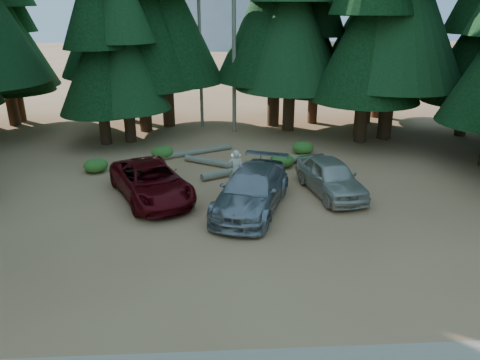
# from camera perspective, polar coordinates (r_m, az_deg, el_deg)

# --- Properties ---
(ground) EXTENTS (160.00, 160.00, 0.00)m
(ground) POSITION_cam_1_polar(r_m,az_deg,el_deg) (15.44, -1.27, -8.37)
(ground) COLOR #9E6A43
(ground) RESTS_ON ground
(forest_belt_north) EXTENTS (36.00, 7.00, 22.00)m
(forest_belt_north) POSITION_cam_1_polar(r_m,az_deg,el_deg) (29.43, -2.30, 6.15)
(forest_belt_north) COLOR black
(forest_belt_north) RESTS_ON ground
(snag_front) EXTENTS (0.24, 0.24, 12.00)m
(snag_front) POSITION_cam_1_polar(r_m,az_deg,el_deg) (28.00, -0.74, 17.85)
(snag_front) COLOR gray
(snag_front) RESTS_ON ground
(snag_back) EXTENTS (0.20, 0.20, 10.00)m
(snag_back) POSITION_cam_1_polar(r_m,az_deg,el_deg) (29.56, -4.90, 16.01)
(snag_back) COLOR gray
(snag_back) RESTS_ON ground
(red_pickup) EXTENTS (4.32, 5.71, 1.44)m
(red_pickup) POSITION_cam_1_polar(r_m,az_deg,el_deg) (19.29, -10.78, -0.16)
(red_pickup) COLOR #59070D
(red_pickup) RESTS_ON ground
(silver_minivan_center) EXTENTS (3.85, 5.81, 1.56)m
(silver_minivan_center) POSITION_cam_1_polar(r_m,az_deg,el_deg) (17.95, 1.43, -1.21)
(silver_minivan_center) COLOR #94969C
(silver_minivan_center) RESTS_ON ground
(silver_minivan_right) EXTENTS (2.58, 4.62, 1.49)m
(silver_minivan_right) POSITION_cam_1_polar(r_m,az_deg,el_deg) (19.76, 11.00, 0.42)
(silver_minivan_right) COLOR beige
(silver_minivan_right) RESTS_ON ground
(frisbee_player) EXTENTS (0.64, 0.45, 1.67)m
(frisbee_player) POSITION_cam_1_polar(r_m,az_deg,el_deg) (18.19, -0.52, 1.19)
(frisbee_player) COLOR beige
(frisbee_player) RESTS_ON ground
(log_left) EXTENTS (3.62, 1.90, 0.28)m
(log_left) POSITION_cam_1_polar(r_m,az_deg,el_deg) (24.71, -5.17, 3.46)
(log_left) COLOR gray
(log_left) RESTS_ON ground
(log_mid) EXTENTS (3.43, 2.22, 0.31)m
(log_mid) POSITION_cam_1_polar(r_m,az_deg,el_deg) (22.75, -2.60, 2.01)
(log_mid) COLOR gray
(log_mid) RESTS_ON ground
(log_right) EXTENTS (5.06, 2.79, 0.35)m
(log_right) POSITION_cam_1_polar(r_m,az_deg,el_deg) (22.16, 1.74, 1.54)
(log_right) COLOR gray
(log_right) RESTS_ON ground
(shrub_far_left) EXTENTS (1.13, 1.13, 0.62)m
(shrub_far_left) POSITION_cam_1_polar(r_m,az_deg,el_deg) (23.06, -17.18, 1.72)
(shrub_far_left) COLOR #2F6C20
(shrub_far_left) RESTS_ON ground
(shrub_left) EXTENTS (0.99, 0.99, 0.55)m
(shrub_left) POSITION_cam_1_polar(r_m,az_deg,el_deg) (21.84, -12.18, 1.03)
(shrub_left) COLOR #2F6C20
(shrub_left) RESTS_ON ground
(shrub_center_left) EXTENTS (1.13, 1.13, 0.62)m
(shrub_center_left) POSITION_cam_1_polar(r_m,az_deg,el_deg) (24.32, -9.44, 3.39)
(shrub_center_left) COLOR #2F6C20
(shrub_center_left) RESTS_ON ground
(shrub_center_right) EXTENTS (0.86, 0.86, 0.47)m
(shrub_center_right) POSITION_cam_1_polar(r_m,az_deg,el_deg) (23.27, 7.89, 2.47)
(shrub_center_right) COLOR #2F6C20
(shrub_center_right) RESTS_ON ground
(shrub_right) EXTENTS (1.17, 1.17, 0.65)m
(shrub_right) POSITION_cam_1_polar(r_m,az_deg,el_deg) (22.77, 5.14, 2.40)
(shrub_right) COLOR #2F6C20
(shrub_right) RESTS_ON ground
(shrub_far_right) EXTENTS (1.13, 1.13, 0.62)m
(shrub_far_right) POSITION_cam_1_polar(r_m,az_deg,el_deg) (24.97, 7.66, 3.96)
(shrub_far_right) COLOR #2F6C20
(shrub_far_right) RESTS_ON ground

